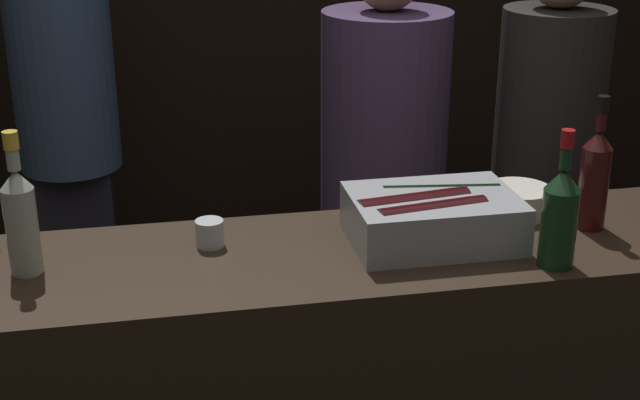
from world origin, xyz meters
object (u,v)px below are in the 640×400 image
Objects in this scene: rose_wine_bottle at (21,216)px; person_in_hoodie at (544,172)px; bowl_white at (518,200)px; red_wine_bottle_burgundy at (560,214)px; ice_bin_with_bottles at (432,216)px; person_grey_polo at (68,121)px; person_blond_tee at (383,173)px; candle_votive at (210,233)px; red_wine_bottle_black_foil at (595,176)px.

person_in_hoodie is at bearing 22.77° from rose_wine_bottle.
bowl_white is 0.53× the size of red_wine_bottle_burgundy.
person_grey_polo is at bearing 124.62° from ice_bin_with_bottles.
person_blond_tee is at bearing 37.87° from rose_wine_bottle.
candle_votive is 0.21× the size of red_wine_bottle_burgundy.
red_wine_bottle_burgundy reaches higher than ice_bin_with_bottles.
candle_votive is at bearing -50.12° from person_in_hoodie.
person_grey_polo is (-1.21, 1.23, -0.07)m from bowl_white.
red_wine_bottle_burgundy reaches higher than bowl_white.
candle_votive is 1.35m from person_grey_polo.
red_wine_bottle_black_foil is 0.19× the size of person_grey_polo.
red_wine_bottle_black_foil reaches higher than bowl_white.
person_in_hoodie reaches higher than person_blond_tee.
ice_bin_with_bottles is 1.65m from person_grey_polo.
rose_wine_bottle reaches higher than bowl_white.
person_grey_polo is at bearing 134.57° from bowl_white.
red_wine_bottle_black_foil is 1.03× the size of rose_wine_bottle.
bowl_white is 0.10× the size of person_blond_tee.
red_wine_bottle_black_foil is at bearing 46.39° from red_wine_bottle_burgundy.
ice_bin_with_bottles reaches higher than candle_votive.
person_blond_tee reaches higher than ice_bin_with_bottles.
red_wine_bottle_black_foil is (0.14, -0.12, 0.10)m from bowl_white.
person_in_hoodie is (0.18, 0.65, -0.23)m from red_wine_bottle_black_foil.
ice_bin_with_bottles reaches higher than bowl_white.
red_wine_bottle_black_foil is at bearing -176.70° from person_blond_tee.
candle_votive is at bearing 161.11° from red_wine_bottle_burgundy.
person_grey_polo is (-0.00, 1.35, -0.17)m from rose_wine_bottle.
ice_bin_with_bottles is 0.85m from person_blond_tee.
person_grey_polo reaches higher than person_blond_tee.
person_blond_tee is at bearing 46.85° from person_grey_polo.
person_in_hoodie is (1.12, 0.58, -0.12)m from candle_votive.
candle_votive is at bearing 171.89° from ice_bin_with_bottles.
person_in_hoodie is at bearing 66.56° from red_wine_bottle_burgundy.
rose_wine_bottle reaches higher than red_wine_bottle_burgundy.
red_wine_bottle_burgundy is (-0.04, -0.31, 0.09)m from bowl_white.
person_blond_tee is (0.10, 0.82, -0.18)m from ice_bin_with_bottles.
red_wine_bottle_burgundy is at bearing -10.87° from person_in_hoodie.
person_in_hoodie is 1.69m from person_grey_polo.
candle_votive is 0.04× the size of person_blond_tee.
person_blond_tee is at bearing 49.84° from candle_votive.
bowl_white is at bearing -18.93° from person_in_hoodie.
person_grey_polo is (-1.35, 1.36, -0.17)m from red_wine_bottle_black_foil.
candle_votive is 0.81m from red_wine_bottle_burgundy.
rose_wine_bottle is 1.02× the size of red_wine_bottle_burgundy.
rose_wine_bottle is at bearing -15.73° from person_grey_polo.
ice_bin_with_bottles is at bearing -0.64° from rose_wine_bottle.
red_wine_bottle_black_foil is at bearing 0.46° from ice_bin_with_bottles.
red_wine_bottle_burgundy is at bearing -97.43° from bowl_white.
person_grey_polo reaches higher than bowl_white.
person_grey_polo is at bearing 90.07° from rose_wine_bottle.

